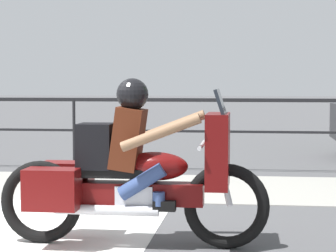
% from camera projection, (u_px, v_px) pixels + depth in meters
% --- Properties ---
extents(sidewalk_band, '(44.00, 2.40, 0.01)m').
position_uv_depth(sidewalk_band, '(44.00, 185.00, 9.48)').
color(sidewalk_band, '#99968E').
rests_on(sidewalk_band, ground).
extents(fence_railing, '(36.00, 0.05, 1.22)m').
position_uv_depth(fence_railing, '(74.00, 113.00, 11.07)').
color(fence_railing, black).
rests_on(fence_railing, ground).
extents(motorcycle, '(2.49, 0.76, 1.53)m').
position_uv_depth(motorcycle, '(131.00, 172.00, 5.94)').
color(motorcycle, black).
rests_on(motorcycle, ground).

